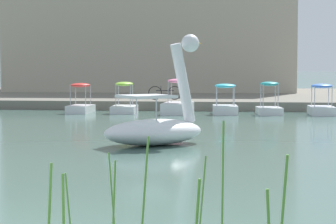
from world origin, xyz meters
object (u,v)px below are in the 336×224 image
Objects in this scene: swan_boat at (157,125)px; pedal_boat_red at (81,103)px; bicycle_parked at (165,93)px; parked_van at (143,78)px; pedal_boat_cyan at (225,105)px; pedal_boat_blue at (322,105)px; pedal_boat_pink at (178,105)px; pedal_boat_lime at (124,104)px; pedal_boat_teal at (269,105)px.

swan_boat reaches higher than pedal_boat_red.
parked_van is at bearing 105.27° from bicycle_parked.
parked_van is at bearing 113.41° from pedal_boat_cyan.
pedal_boat_blue is at bearing 0.59° from pedal_boat_red.
pedal_boat_pink is 4.66m from pedal_boat_red.
pedal_boat_red is 0.39× the size of parked_van.
pedal_boat_blue reaches higher than bicycle_parked.
pedal_boat_red is (-5.47, 12.53, -0.12)m from swan_boat.
pedal_boat_cyan is at bearing -0.02° from pedal_boat_red.
pedal_boat_lime reaches higher than pedal_boat_blue.
pedal_boat_blue is 17.70m from parked_van.
parked_van is (-10.57, 14.17, 0.98)m from pedal_boat_blue.
pedal_boat_blue is 8.51m from bicycle_parked.
pedal_boat_teal is 6.51m from bicycle_parked.
swan_boat is 27.26m from parked_van.
pedal_boat_red is at bearing 113.60° from swan_boat.
pedal_boat_teal is at bearing -177.62° from pedal_boat_blue.
pedal_boat_blue is (5.76, 12.65, -0.11)m from swan_boat.
pedal_boat_pink is (-0.82, 12.44, -0.15)m from swan_boat.
pedal_boat_pink is (-2.20, -0.08, -0.00)m from pedal_boat_cyan.
parked_van reaches higher than pedal_boat_red.
pedal_boat_red is at bearing -172.97° from pedal_boat_lime.
pedal_boat_cyan is 4.79m from pedal_boat_lime.
pedal_boat_blue is 6.58m from pedal_boat_pink.
pedal_boat_cyan is (1.38, 12.53, -0.15)m from swan_boat.
pedal_boat_teal reaches higher than pedal_boat_lime.
parked_van is (-8.21, 14.27, 0.98)m from pedal_boat_teal.
pedal_boat_teal is 1.01× the size of pedal_boat_red.
parked_van is at bearing 126.71° from pedal_boat_blue.
pedal_boat_teal reaches higher than bicycle_parked.
pedal_boat_cyan is 1.13× the size of bicycle_parked.
bicycle_parked is at bearing 106.16° from pedal_boat_pink.
pedal_boat_blue is 4.38m from pedal_boat_cyan.
parked_van is at bearing 87.33° from pedal_boat_red.
swan_boat is 12.60m from pedal_boat_cyan.
parked_van is at bearing 105.51° from pedal_boat_pink.
parked_van reaches higher than pedal_boat_teal.
swan_boat is 1.80× the size of pedal_boat_teal.
pedal_boat_pink is 1.34× the size of pedal_boat_red.
swan_boat is at bearing -114.49° from pedal_boat_blue.
pedal_boat_pink is at bearing -178.60° from pedal_boat_teal.
pedal_boat_blue is 1.06× the size of pedal_boat_red.
pedal_boat_lime is 3.81m from bicycle_parked.
bicycle_parked is 0.37× the size of parked_van.
pedal_boat_teal is at bearing 0.59° from pedal_boat_cyan.
pedal_boat_lime is at bearing 7.03° from pedal_boat_red.
parked_van is (-4.81, 26.82, 0.86)m from swan_boat.
bicycle_parked is (-7.69, 3.62, 0.37)m from pedal_boat_blue.
swan_boat reaches higher than bicycle_parked.
pedal_boat_blue is 2.36m from pedal_boat_teal.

